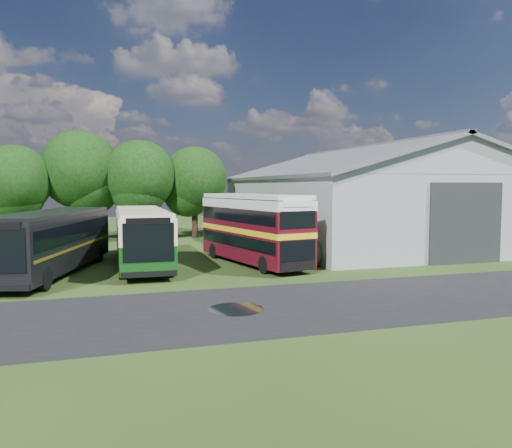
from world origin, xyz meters
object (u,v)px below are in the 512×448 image
object	(u,v)px
bus_green_single	(141,236)
bus_maroon_double	(253,229)
storage_shed	(366,194)
bus_dark_single	(52,241)

from	to	relation	value
bus_green_single	bus_maroon_double	distance (m)	6.75
storage_shed	bus_maroon_double	bearing A→B (deg)	-146.59
storage_shed	bus_maroon_double	world-z (taller)	storage_shed
storage_shed	bus_maroon_double	xyz separation A→B (m)	(-12.49, -8.24, -2.03)
bus_maroon_double	bus_dark_single	xyz separation A→B (m)	(-11.44, -0.19, -0.32)
bus_maroon_double	storage_shed	bearing A→B (deg)	22.13
storage_shed	bus_green_single	bearing A→B (deg)	-160.44
bus_maroon_double	bus_dark_single	bearing A→B (deg)	169.70
bus_green_single	bus_maroon_double	bearing A→B (deg)	-11.31
storage_shed	bus_dark_single	world-z (taller)	storage_shed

